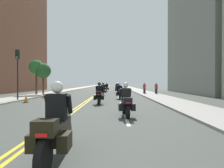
# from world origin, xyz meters

# --- Properties ---
(ground_plane) EXTENTS (264.00, 264.00, 0.00)m
(ground_plane) POSITION_xyz_m (0.00, 48.00, 0.00)
(ground_plane) COLOR #424742
(sidewalk_left) EXTENTS (2.93, 144.00, 0.12)m
(sidewalk_left) POSITION_xyz_m (-7.20, 48.00, 0.06)
(sidewalk_left) COLOR #A8A393
(sidewalk_left) RESTS_ON ground
(sidewalk_right) EXTENTS (2.93, 144.00, 0.12)m
(sidewalk_right) POSITION_xyz_m (7.20, 48.00, 0.06)
(sidewalk_right) COLOR gray
(sidewalk_right) RESTS_ON ground
(centreline_yellow_inner) EXTENTS (0.12, 132.00, 0.01)m
(centreline_yellow_inner) POSITION_xyz_m (-0.12, 48.00, 0.00)
(centreline_yellow_inner) COLOR yellow
(centreline_yellow_inner) RESTS_ON ground
(centreline_yellow_outer) EXTENTS (0.12, 132.00, 0.01)m
(centreline_yellow_outer) POSITION_xyz_m (0.12, 48.00, 0.00)
(centreline_yellow_outer) COLOR yellow
(centreline_yellow_outer) RESTS_ON ground
(lane_dashes_white) EXTENTS (0.14, 56.40, 0.01)m
(lane_dashes_white) POSITION_xyz_m (2.87, 29.00, 0.00)
(lane_dashes_white) COLOR silver
(lane_dashes_white) RESTS_ON ground
(building_left_1) EXTENTS (6.78, 21.46, 26.33)m
(building_left_1) POSITION_xyz_m (-16.39, 32.42, 13.16)
(building_left_1) COLOR brown
(building_left_1) RESTS_ON ground
(building_right_1) EXTENTS (6.18, 17.34, 24.95)m
(building_right_1) POSITION_xyz_m (16.09, 28.46, 12.48)
(building_right_1) COLOR gray
(building_right_1) RESTS_ON ground
(motorcycle_0) EXTENTS (0.76, 2.30, 1.66)m
(motorcycle_0) POSITION_xyz_m (1.09, 3.75, 0.66)
(motorcycle_0) COLOR black
(motorcycle_0) RESTS_ON ground
(motorcycle_1) EXTENTS (0.78, 2.16, 1.63)m
(motorcycle_1) POSITION_xyz_m (2.90, 8.92, 0.64)
(motorcycle_1) COLOR black
(motorcycle_1) RESTS_ON ground
(motorcycle_2) EXTENTS (0.76, 2.25, 1.65)m
(motorcycle_2) POSITION_xyz_m (1.21, 14.18, 0.66)
(motorcycle_2) COLOR black
(motorcycle_2) RESTS_ON ground
(motorcycle_3) EXTENTS (0.76, 2.19, 1.61)m
(motorcycle_3) POSITION_xyz_m (2.92, 18.64, 0.66)
(motorcycle_3) COLOR black
(motorcycle_3) RESTS_ON ground
(motorcycle_4) EXTENTS (0.77, 2.13, 1.65)m
(motorcycle_4) POSITION_xyz_m (0.98, 23.75, 0.67)
(motorcycle_4) COLOR black
(motorcycle_4) RESTS_ON ground
(motorcycle_5) EXTENTS (0.77, 2.21, 1.60)m
(motorcycle_5) POSITION_xyz_m (2.90, 28.84, 0.66)
(motorcycle_5) COLOR black
(motorcycle_5) RESTS_ON ground
(motorcycle_6) EXTENTS (0.78, 2.27, 1.62)m
(motorcycle_6) POSITION_xyz_m (1.09, 33.62, 0.65)
(motorcycle_6) COLOR black
(motorcycle_6) RESTS_ON ground
(motorcycle_7) EXTENTS (0.78, 2.10, 1.62)m
(motorcycle_7) POSITION_xyz_m (3.03, 38.42, 0.66)
(motorcycle_7) COLOR black
(motorcycle_7) RESTS_ON ground
(traffic_cone_0) EXTENTS (0.37, 0.37, 0.68)m
(traffic_cone_0) POSITION_xyz_m (-5.10, 19.75, 0.34)
(traffic_cone_0) COLOR black
(traffic_cone_0) RESTS_ON ground
(traffic_cone_1) EXTENTS (0.35, 0.35, 0.72)m
(traffic_cone_1) POSITION_xyz_m (-4.82, 15.06, 0.35)
(traffic_cone_1) COLOR black
(traffic_cone_1) RESTS_ON ground
(traffic_light_near) EXTENTS (0.28, 0.38, 4.50)m
(traffic_light_near) POSITION_xyz_m (-6.14, 16.32, 3.11)
(traffic_light_near) COLOR black
(traffic_light_near) RESTS_ON ground
(pedestrian_0) EXTENTS (0.34, 0.50, 1.62)m
(pedestrian_0) POSITION_xyz_m (8.10, 25.39, 0.84)
(pedestrian_0) COLOR #222239
(pedestrian_0) RESTS_ON ground
(pedestrian_1) EXTENTS (0.34, 0.50, 1.62)m
(pedestrian_1) POSITION_xyz_m (6.62, 26.12, 0.83)
(pedestrian_1) COLOR #2B2A3A
(pedestrian_1) RESTS_ON ground
(street_tree_0) EXTENTS (1.81, 1.81, 4.50)m
(street_tree_0) POSITION_xyz_m (-7.53, 23.73, 3.53)
(street_tree_0) COLOR #4E3B25
(street_tree_0) RESTS_ON ground
(street_tree_1) EXTENTS (1.91, 1.91, 4.08)m
(street_tree_1) POSITION_xyz_m (-6.64, 23.71, 3.08)
(street_tree_1) COLOR #4A3624
(street_tree_1) RESTS_ON ground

